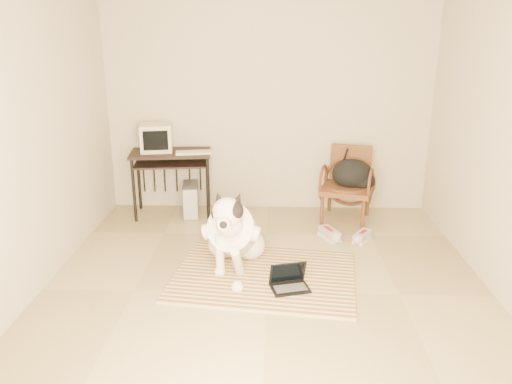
{
  "coord_description": "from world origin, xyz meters",
  "views": [
    {
      "loc": [
        0.03,
        -3.9,
        2.22
      ],
      "look_at": [
        -0.1,
        0.55,
        0.76
      ],
      "focal_mm": 35.0,
      "sensor_mm": 36.0,
      "label": 1
    }
  ],
  "objects_px": {
    "laptop": "(289,282)",
    "backpack": "(354,175)",
    "rattan_chair": "(347,184)",
    "computer_desk": "(171,161)",
    "crt_monitor": "(156,138)",
    "dog": "(233,233)",
    "pc_tower": "(191,200)"
  },
  "relations": [
    {
      "from": "laptop",
      "to": "backpack",
      "type": "distance_m",
      "value": 1.98
    },
    {
      "from": "dog",
      "to": "backpack",
      "type": "xyz_separation_m",
      "value": [
        1.34,
        1.28,
        0.22
      ]
    },
    {
      "from": "backpack",
      "to": "laptop",
      "type": "bearing_deg",
      "value": -115.16
    },
    {
      "from": "pc_tower",
      "to": "rattan_chair",
      "type": "distance_m",
      "value": 1.93
    },
    {
      "from": "dog",
      "to": "pc_tower",
      "type": "xyz_separation_m",
      "value": [
        -0.64,
        1.4,
        -0.15
      ]
    },
    {
      "from": "rattan_chair",
      "to": "crt_monitor",
      "type": "bearing_deg",
      "value": 176.64
    },
    {
      "from": "computer_desk",
      "to": "rattan_chair",
      "type": "height_order",
      "value": "rattan_chair"
    },
    {
      "from": "dog",
      "to": "computer_desk",
      "type": "xyz_separation_m",
      "value": [
        -0.86,
        1.42,
        0.34
      ]
    },
    {
      "from": "rattan_chair",
      "to": "computer_desk",
      "type": "bearing_deg",
      "value": 177.72
    },
    {
      "from": "dog",
      "to": "computer_desk",
      "type": "distance_m",
      "value": 1.7
    },
    {
      "from": "computer_desk",
      "to": "crt_monitor",
      "type": "relative_size",
      "value": 2.4
    },
    {
      "from": "laptop",
      "to": "crt_monitor",
      "type": "bearing_deg",
      "value": 129.07
    },
    {
      "from": "computer_desk",
      "to": "crt_monitor",
      "type": "height_order",
      "value": "crt_monitor"
    },
    {
      "from": "pc_tower",
      "to": "backpack",
      "type": "relative_size",
      "value": 0.88
    },
    {
      "from": "laptop",
      "to": "computer_desk",
      "type": "xyz_separation_m",
      "value": [
        -1.39,
        1.87,
        0.61
      ]
    },
    {
      "from": "pc_tower",
      "to": "crt_monitor",
      "type": "bearing_deg",
      "value": 170.27
    },
    {
      "from": "pc_tower",
      "to": "rattan_chair",
      "type": "bearing_deg",
      "value": -2.01
    },
    {
      "from": "dog",
      "to": "pc_tower",
      "type": "distance_m",
      "value": 1.55
    },
    {
      "from": "rattan_chair",
      "to": "dog",
      "type": "bearing_deg",
      "value": -133.7
    },
    {
      "from": "dog",
      "to": "pc_tower",
      "type": "bearing_deg",
      "value": 114.38
    },
    {
      "from": "dog",
      "to": "crt_monitor",
      "type": "relative_size",
      "value": 2.87
    },
    {
      "from": "pc_tower",
      "to": "backpack",
      "type": "xyz_separation_m",
      "value": [
        1.98,
        -0.12,
        0.37
      ]
    },
    {
      "from": "rattan_chair",
      "to": "pc_tower",
      "type": "bearing_deg",
      "value": 177.99
    },
    {
      "from": "crt_monitor",
      "to": "backpack",
      "type": "height_order",
      "value": "crt_monitor"
    },
    {
      "from": "crt_monitor",
      "to": "backpack",
      "type": "bearing_deg",
      "value": -4.48
    },
    {
      "from": "crt_monitor",
      "to": "rattan_chair",
      "type": "height_order",
      "value": "crt_monitor"
    },
    {
      "from": "rattan_chair",
      "to": "backpack",
      "type": "xyz_separation_m",
      "value": [
        0.07,
        -0.05,
        0.13
      ]
    },
    {
      "from": "backpack",
      "to": "rattan_chair",
      "type": "bearing_deg",
      "value": 142.25
    },
    {
      "from": "laptop",
      "to": "backpack",
      "type": "xyz_separation_m",
      "value": [
        0.82,
        1.74,
        0.49
      ]
    },
    {
      "from": "pc_tower",
      "to": "rattan_chair",
      "type": "height_order",
      "value": "rattan_chair"
    },
    {
      "from": "crt_monitor",
      "to": "dog",
      "type": "bearing_deg",
      "value": -54.86
    },
    {
      "from": "backpack",
      "to": "computer_desk",
      "type": "bearing_deg",
      "value": 176.47
    }
  ]
}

